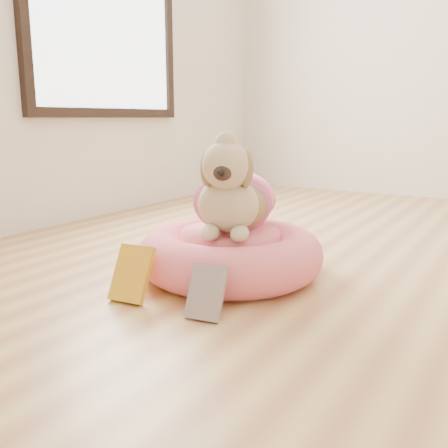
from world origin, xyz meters
The scene contains 5 objects.
floor centered at (0.00, 0.00, 0.00)m, with size 4.50×4.50×0.00m, color #B4794B.
pet_bed centered at (-0.58, -0.38, 0.09)m, with size 0.75×0.75×0.19m.
dog centered at (-0.57, -0.38, 0.40)m, with size 0.38×0.55×0.41m, color brown, non-canonical shape.
book_yellow centered at (-0.74, -0.80, 0.10)m, with size 0.14×0.03×0.21m, color yellow.
book_white centered at (-0.43, -0.80, 0.09)m, with size 0.12×0.02×0.18m, color white.
Camera 1 is at (0.43, -2.07, 0.64)m, focal length 40.00 mm.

